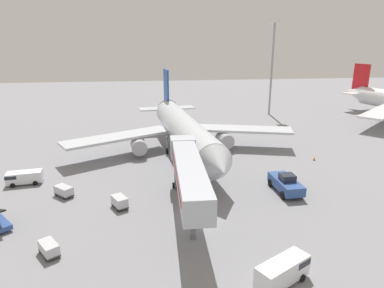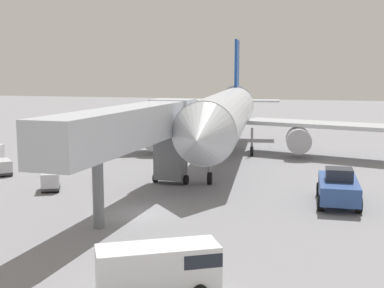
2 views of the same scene
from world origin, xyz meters
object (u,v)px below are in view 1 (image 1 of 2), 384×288
object	(u,v)px
safety_cone_alpha	(314,159)
pushback_tug	(286,183)
apron_light_mast	(273,50)
baggage_cart_near_right	(64,191)
jet_bridge	(188,170)
service_van_mid_left	(23,177)
baggage_cart_far_right	(49,248)
service_van_mid_center	(284,270)
airplane_at_gate	(183,129)
baggage_cart_outer_left	(120,202)

from	to	relation	value
safety_cone_alpha	pushback_tug	bearing A→B (deg)	-130.71
safety_cone_alpha	apron_light_mast	size ratio (longest dim) A/B	0.03
baggage_cart_near_right	jet_bridge	bearing A→B (deg)	-21.61
service_van_mid_left	baggage_cart_far_right	size ratio (longest dim) A/B	1.83
service_van_mid_center	baggage_cart_near_right	distance (m)	30.85
airplane_at_gate	jet_bridge	distance (m)	22.82
airplane_at_gate	service_van_mid_center	bearing A→B (deg)	-82.45
service_van_mid_left	baggage_cart_near_right	bearing A→B (deg)	-36.98
airplane_at_gate	baggage_cart_far_right	world-z (taller)	airplane_at_gate
service_van_mid_center	baggage_cart_near_right	bearing A→B (deg)	138.33
service_van_mid_left	pushback_tug	bearing A→B (deg)	-11.70
apron_light_mast	baggage_cart_outer_left	bearing A→B (deg)	-126.03
jet_bridge	pushback_tug	bearing A→B (deg)	15.14
baggage_cart_outer_left	jet_bridge	bearing A→B (deg)	-13.65
baggage_cart_far_right	baggage_cart_near_right	size ratio (longest dim) A/B	0.98
airplane_at_gate	service_van_mid_center	distance (m)	37.27
baggage_cart_outer_left	apron_light_mast	world-z (taller)	apron_light_mast
airplane_at_gate	safety_cone_alpha	world-z (taller)	airplane_at_gate
baggage_cart_near_right	airplane_at_gate	bearing A→B (deg)	41.85
jet_bridge	service_van_mid_left	xyz separation A→B (m)	(-23.17, 11.63, -4.46)
baggage_cart_outer_left	safety_cone_alpha	bearing A→B (deg)	22.63
airplane_at_gate	apron_light_mast	distance (m)	45.64
airplane_at_gate	pushback_tug	distance (m)	22.86
jet_bridge	pushback_tug	xyz separation A→B (m)	(14.30, 3.87, -4.28)
baggage_cart_far_right	apron_light_mast	distance (m)	79.37
service_van_mid_left	baggage_cart_far_right	xyz separation A→B (m)	(8.47, -18.84, -0.34)
airplane_at_gate	service_van_mid_center	xyz separation A→B (m)	(4.88, -36.78, -3.52)
jet_bridge	baggage_cart_far_right	world-z (taller)	jet_bridge
pushback_tug	baggage_cart_far_right	world-z (taller)	pushback_tug
baggage_cart_far_right	safety_cone_alpha	xyz separation A→B (m)	(39.32, 23.07, -0.43)
jet_bridge	baggage_cart_near_right	world-z (taller)	jet_bridge
jet_bridge	apron_light_mast	world-z (taller)	apron_light_mast
jet_bridge	baggage_cart_near_right	bearing A→B (deg)	158.39
baggage_cart_far_right	apron_light_mast	xyz separation A→B (m)	(45.21, 62.87, 17.39)
jet_bridge	baggage_cart_outer_left	size ratio (longest dim) A/B	7.72
airplane_at_gate	baggage_cart_near_right	xyz separation A→B (m)	(-18.17, -16.27, -3.98)
service_van_mid_center	safety_cone_alpha	world-z (taller)	service_van_mid_center
pushback_tug	baggage_cart_near_right	bearing A→B (deg)	175.17
airplane_at_gate	apron_light_mast	size ratio (longest dim) A/B	1.73
airplane_at_gate	jet_bridge	xyz separation A→B (m)	(-1.87, -22.73, 0.77)
pushback_tug	baggage_cart_near_right	size ratio (longest dim) A/B	2.33
pushback_tug	baggage_cart_far_right	distance (m)	31.05
service_van_mid_left	airplane_at_gate	bearing A→B (deg)	23.90
service_van_mid_center	safety_cone_alpha	xyz separation A→B (m)	(17.88, 29.91, -0.93)
baggage_cart_outer_left	service_van_mid_center	bearing A→B (deg)	-46.62
airplane_at_gate	service_van_mid_left	xyz separation A→B (m)	(-25.04, -11.10, -3.69)
service_van_mid_center	baggage_cart_near_right	world-z (taller)	service_van_mid_center
baggage_cart_outer_left	apron_light_mast	bearing A→B (deg)	53.97
baggage_cart_outer_left	safety_cone_alpha	world-z (taller)	baggage_cart_outer_left
airplane_at_gate	baggage_cart_outer_left	xyz separation A→B (m)	(-10.35, -20.67, -3.94)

